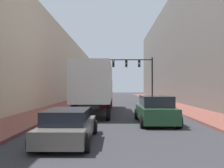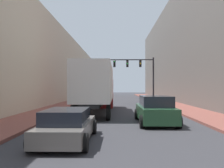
{
  "view_description": "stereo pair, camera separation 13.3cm",
  "coord_description": "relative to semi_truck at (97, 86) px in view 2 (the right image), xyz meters",
  "views": [
    {
      "loc": [
        -0.41,
        -0.22,
        2.16
      ],
      "look_at": [
        -0.6,
        15.73,
        2.35
      ],
      "focal_mm": 40.0,
      "sensor_mm": 36.0,
      "label": 1
    },
    {
      "loc": [
        -0.27,
        -0.21,
        2.16
      ],
      "look_at": [
        -0.6,
        15.73,
        2.35
      ],
      "focal_mm": 40.0,
      "sensor_mm": 36.0,
      "label": 2
    }
  ],
  "objects": [
    {
      "name": "semi_truck",
      "position": [
        0.0,
        0.0,
        0.0
      ],
      "size": [
        2.59,
        12.66,
        3.88
      ],
      "color": "silver",
      "rests_on": "ground"
    },
    {
      "name": "building_left",
      "position": [
        -8.67,
        8.94,
        2.97
      ],
      "size": [
        6.0,
        80.0,
        10.36
      ],
      "color": "beige",
      "rests_on": "ground"
    },
    {
      "name": "sidewalk_right",
      "position": [
        8.13,
        8.94,
        -2.13
      ],
      "size": [
        3.05,
        80.0,
        0.15
      ],
      "color": "brown",
      "rests_on": "ground"
    },
    {
      "name": "suv_car",
      "position": [
        3.98,
        -6.41,
        -1.42
      ],
      "size": [
        2.15,
        4.93,
        1.64
      ],
      "color": "#234C2D",
      "rests_on": "ground"
    },
    {
      "name": "building_right",
      "position": [
        12.66,
        8.94,
        5.52
      ],
      "size": [
        6.0,
        80.0,
        15.45
      ],
      "color": "#66605B",
      "rests_on": "ground"
    },
    {
      "name": "sidewalk_left",
      "position": [
        -4.15,
        8.94,
        -2.13
      ],
      "size": [
        3.05,
        80.0,
        0.15
      ],
      "color": "brown",
      "rests_on": "ground"
    },
    {
      "name": "traffic_signal_gantry",
      "position": [
        4.55,
        11.32,
        2.14
      ],
      "size": [
        6.87,
        0.35,
        6.03
      ],
      "color": "black",
      "rests_on": "ground"
    },
    {
      "name": "sedan_car",
      "position": [
        -0.25,
        -11.45,
        -1.58
      ],
      "size": [
        2.02,
        4.57,
        1.29
      ],
      "color": "slate",
      "rests_on": "ground"
    }
  ]
}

